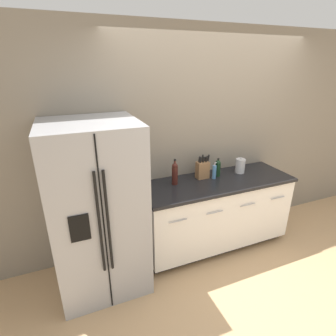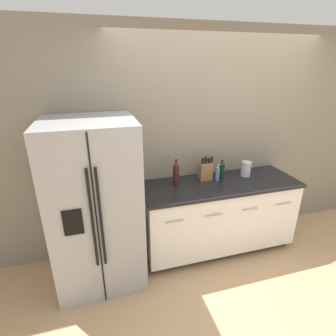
# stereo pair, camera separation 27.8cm
# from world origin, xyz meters

# --- Properties ---
(ground_plane) EXTENTS (14.00, 14.00, 0.00)m
(ground_plane) POSITION_xyz_m (0.00, 0.00, 0.00)
(ground_plane) COLOR tan
(wall_back) EXTENTS (10.00, 0.05, 2.60)m
(wall_back) POSITION_xyz_m (0.00, 1.17, 1.30)
(wall_back) COLOR gray
(wall_back) RESTS_ON ground_plane
(counter_unit) EXTENTS (1.84, 0.64, 0.90)m
(counter_unit) POSITION_xyz_m (-0.06, 0.82, 0.46)
(counter_unit) COLOR black
(counter_unit) RESTS_ON ground_plane
(refrigerator) EXTENTS (0.85, 0.81, 1.73)m
(refrigerator) POSITION_xyz_m (-1.47, 0.74, 0.86)
(refrigerator) COLOR #9E9EA0
(refrigerator) RESTS_ON ground_plane
(knife_block) EXTENTS (0.16, 0.10, 0.29)m
(knife_block) POSITION_xyz_m (-0.20, 0.95, 1.01)
(knife_block) COLOR olive
(knife_block) RESTS_ON counter_unit
(wine_bottle) EXTENTS (0.07, 0.07, 0.30)m
(wine_bottle) POSITION_xyz_m (-0.58, 0.91, 1.04)
(wine_bottle) COLOR #3D1914
(wine_bottle) RESTS_ON counter_unit
(soap_dispenser) EXTENTS (0.05, 0.05, 0.20)m
(soap_dispenser) POSITION_xyz_m (-0.08, 0.88, 0.99)
(soap_dispenser) COLOR #4C7FB2
(soap_dispenser) RESTS_ON counter_unit
(oil_bottle) EXTENTS (0.07, 0.07, 0.23)m
(oil_bottle) POSITION_xyz_m (-0.00, 0.93, 1.01)
(oil_bottle) COLOR black
(oil_bottle) RESTS_ON counter_unit
(steel_canister) EXTENTS (0.12, 0.12, 0.20)m
(steel_canister) POSITION_xyz_m (0.32, 0.92, 0.99)
(steel_canister) COLOR #B7B7BA
(steel_canister) RESTS_ON counter_unit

